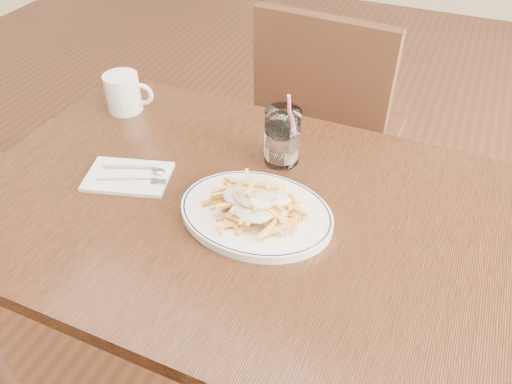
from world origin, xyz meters
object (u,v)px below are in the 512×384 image
at_px(water_glass, 282,139).
at_px(table, 233,227).
at_px(chair_far, 327,124).
at_px(loaded_fries, 256,198).
at_px(fries_plate, 256,213).
at_px(coffee_mug, 124,93).

bearing_deg(water_glass, table, -103.40).
bearing_deg(chair_far, table, -91.27).
bearing_deg(table, chair_far, 88.73).
distance_m(chair_far, water_glass, 0.59).
relative_size(table, loaded_fries, 5.60).
xyz_separation_m(chair_far, water_glass, (0.03, -0.53, 0.27)).
height_order(chair_far, fries_plate, chair_far).
bearing_deg(table, coffee_mug, 151.83).
xyz_separation_m(chair_far, fries_plate, (0.05, -0.74, 0.22)).
xyz_separation_m(chair_far, coffee_mug, (-0.45, -0.48, 0.26)).
bearing_deg(loaded_fries, coffee_mug, 152.83).
height_order(water_glass, coffee_mug, water_glass).
xyz_separation_m(table, fries_plate, (0.07, -0.03, 0.09)).
bearing_deg(chair_far, water_glass, -86.92).
xyz_separation_m(loaded_fries, coffee_mug, (-0.51, 0.26, -0.00)).
relative_size(chair_far, loaded_fries, 4.43).
xyz_separation_m(water_glass, coffee_mug, (-0.48, 0.05, -0.01)).
distance_m(table, water_glass, 0.24).
bearing_deg(water_glass, coffee_mug, 174.19).
height_order(table, fries_plate, fries_plate).
height_order(chair_far, coffee_mug, chair_far).
bearing_deg(loaded_fries, chair_far, 94.05).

